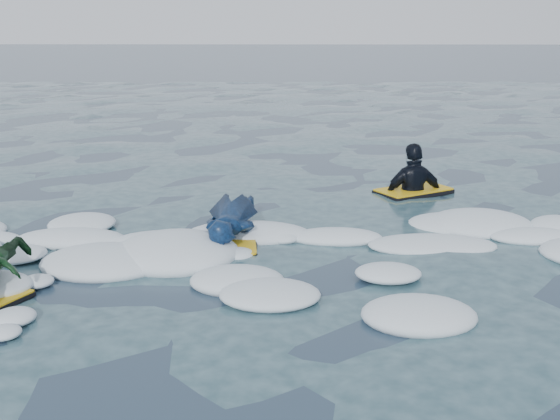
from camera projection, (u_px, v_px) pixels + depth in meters
The scene contains 4 objects.
ground at pixel (244, 295), 6.21m from camera, with size 120.00×120.00×0.00m, color #192F3C.
foam_band at pixel (250, 257), 7.21m from camera, with size 12.00×3.10×0.30m, color white, non-canonical shape.
prone_woman_unit at pixel (231, 221), 7.71m from camera, with size 0.67×1.61×0.41m.
waiting_rider_unit at pixel (413, 198), 9.76m from camera, with size 1.19×1.03×1.57m.
Camera 1 is at (0.40, -5.78, 2.37)m, focal length 45.00 mm.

